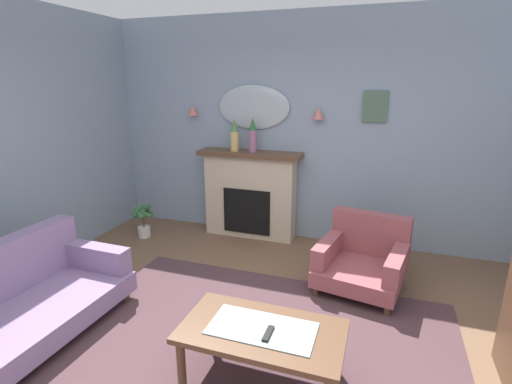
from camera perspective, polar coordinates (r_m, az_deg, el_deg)
name	(u,v)px	position (r m, az deg, el deg)	size (l,w,h in m)	color
floor	(241,374)	(3.13, -2.31, -25.52)	(6.47, 6.19, 0.10)	brown
wall_back	(315,131)	(4.93, 8.79, 8.94)	(6.47, 0.10, 2.85)	#8C9EB2
patterned_rug	(250,350)	(3.24, -0.94, -22.57)	(3.20, 2.40, 0.01)	#4C3338
fireplace	(250,195)	(5.10, -0.90, -0.46)	(1.36, 0.36, 1.16)	beige
mantel_vase_left	(234,136)	(4.98, -3.24, 8.36)	(0.11, 0.11, 0.41)	tan
mantel_vase_right	(253,135)	(4.88, -0.50, 8.50)	(0.10, 0.10, 0.44)	#9E6084
wall_mirror	(253,107)	(5.03, -0.40, 12.53)	(0.96, 0.06, 0.56)	#B2BCC6
wall_sconce_left	(193,110)	(5.33, -9.43, 11.99)	(0.14, 0.14, 0.14)	#D17066
wall_sconce_right	(318,113)	(4.77, 9.28, 11.52)	(0.14, 0.14, 0.14)	#D17066
framed_picture	(375,107)	(4.76, 17.37, 12.08)	(0.28, 0.03, 0.36)	#4C6B56
coffee_table	(262,336)	(2.75, 0.91, -20.69)	(1.10, 0.60, 0.45)	brown
tv_remote	(268,334)	(2.65, 1.83, -20.43)	(0.04, 0.16, 0.02)	black
floral_couch	(13,304)	(3.73, -32.48, -13.91)	(0.90, 1.74, 0.76)	gray
armchair_in_corner	(363,257)	(4.10, 15.75, -9.39)	(0.94, 0.95, 0.71)	#934C51
potted_plant_small_fern	(143,218)	(5.35, -16.49, -3.76)	(0.33, 0.33, 0.50)	silver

